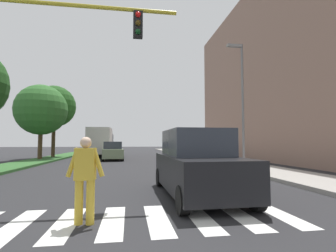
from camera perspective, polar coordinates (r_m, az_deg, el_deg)
ground_plane at (r=27.57m, az=-9.41°, el=-6.99°), size 140.00×140.00×0.00m
crosswalk at (r=5.52m, az=-12.32°, el=-20.24°), size 7.65×2.20×0.01m
median_strip at (r=26.59m, az=-24.88°, el=-6.65°), size 2.50×64.00×0.15m
tree_far at (r=25.15m, az=-26.70°, el=3.26°), size 4.47×4.47×6.57m
tree_distant at (r=28.49m, az=-24.28°, el=4.03°), size 4.24×4.24×7.26m
apartment_block_right at (r=27.04m, az=32.90°, el=10.40°), size 13.60×31.33×15.82m
sidewalk_right at (r=26.60m, az=7.39°, el=-6.96°), size 3.00×64.00×0.15m
street_lamp_right at (r=16.21m, az=16.19°, el=7.12°), size 1.02×0.24×7.50m
pedestrian_performer at (r=5.28m, az=-18.19°, el=-10.59°), size 0.75×0.27×1.69m
suv_crossing at (r=7.71m, az=6.48°, el=-8.55°), size 2.03×4.63×1.97m
sedan_midblock at (r=23.50m, az=-12.48°, el=-5.63°), size 2.22×4.56×1.66m
sedan_distant at (r=32.82m, az=-14.93°, el=-5.02°), size 2.05×4.52×1.68m
truck_box_delivery at (r=28.52m, az=-14.93°, el=-3.52°), size 2.40×6.20×3.10m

